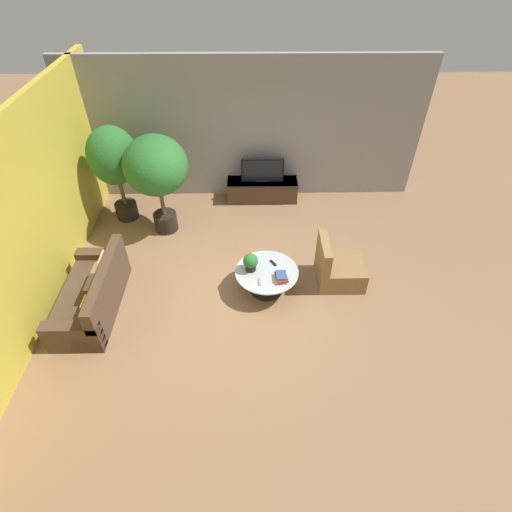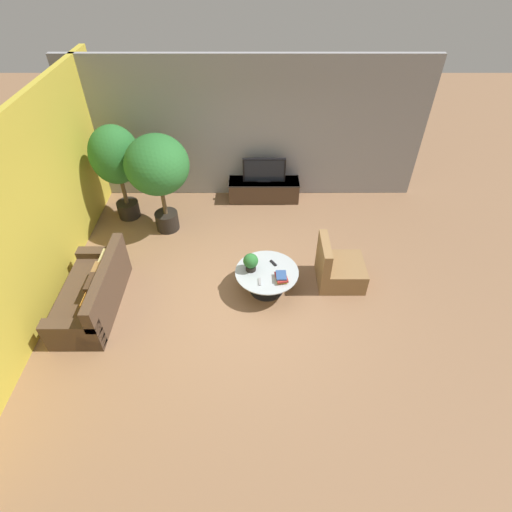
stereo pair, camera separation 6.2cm
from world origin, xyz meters
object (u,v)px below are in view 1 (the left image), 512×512
Objects in this scene: potted_plant_tabletop at (251,262)px; potted_palm_corner at (156,169)px; couch_by_wall at (93,295)px; armchair_wicker at (337,268)px; coffee_table at (267,277)px; media_console at (262,190)px; television at (262,170)px; potted_palm_tall at (114,159)px.

potted_palm_corner is at bearing 135.34° from potted_plant_tabletop.
armchair_wicker is (4.10, 0.61, -0.02)m from couch_by_wall.
coffee_table is at bearing 100.05° from armchair_wicker.
potted_palm_corner is (-2.01, 1.76, 1.10)m from coffee_table.
potted_palm_corner is (0.84, 2.14, 1.11)m from couch_by_wall.
media_console is at bearing 25.58° from armchair_wicker.
television is (-0.00, -0.00, 0.49)m from media_console.
potted_palm_tall is at bearing -167.29° from media_console.
potted_palm_corner reaches higher than armchair_wicker.
potted_plant_tabletop is at bearing -95.40° from media_console.
television is 0.46× the size of potted_palm_corner.
television is 2.83× the size of potted_plant_tabletop.
television is 0.46× the size of potted_palm_tall.
potted_palm_tall is at bearing 64.63° from armchair_wicker.
armchair_wicker is 1.57m from potted_plant_tabletop.
coffee_table is 1.25× the size of armchair_wicker.
potted_palm_tall is 1.00m from potted_palm_corner.
potted_palm_corner is 2.56m from potted_plant_tabletop.
potted_palm_tall is (-2.90, -0.65, 1.11)m from media_console.
media_console is 4.31m from couch_by_wall.
coffee_table is at bearing -89.88° from television.
television is 1.08× the size of armchair_wicker.
armchair_wicker is at bearing -64.41° from television.
couch_by_wall is (-2.84, -3.23, -0.45)m from television.
coffee_table is at bearing -41.20° from potted_palm_corner.
potted_palm_tall is 6.16× the size of potted_plant_tabletop.
couch_by_wall is 5.58× the size of potted_plant_tabletop.
potted_plant_tabletop is (-1.52, -0.18, 0.34)m from armchair_wicker.
coffee_table is 3.79m from potted_palm_tall.
potted_palm_corner is at bearing 138.80° from coffee_table.
media_console is 1.84× the size of armchair_wicker.
potted_palm_tall is 1.00× the size of potted_palm_corner.
armchair_wicker reaches higher than potted_plant_tabletop.
potted_palm_corner reaches higher than coffee_table.
potted_palm_tall reaches higher than television.
television is at bearing 25.59° from armchair_wicker.
media_console is 4.82× the size of potted_plant_tabletop.
coffee_table is 2.87m from couch_by_wall.
couch_by_wall is at bearing -131.27° from media_console.
television is 2.88m from coffee_table.
media_console is 2.91m from armchair_wicker.
television is 3.04m from potted_palm_tall.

